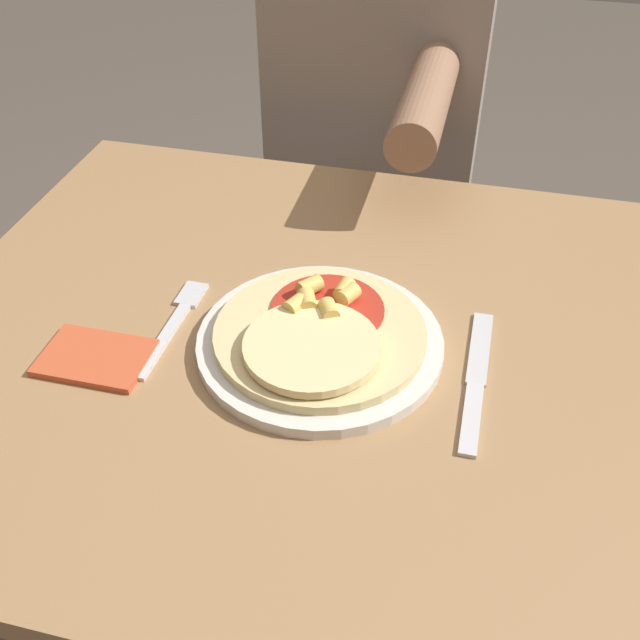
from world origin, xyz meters
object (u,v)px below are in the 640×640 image
at_px(fork, 175,321).
at_px(person_diner, 376,132).
at_px(pizza, 319,333).
at_px(plate, 320,343).
at_px(dining_table, 335,416).
at_px(knife, 476,381).

xyz_separation_m(fork, person_diner, (0.12, 0.67, -0.06)).
bearing_deg(pizza, plate, 83.00).
xyz_separation_m(dining_table, plate, (-0.01, -0.02, 0.14)).
height_order(dining_table, knife, knife).
bearing_deg(dining_table, knife, -12.19).
xyz_separation_m(pizza, person_diner, (-0.06, 0.68, -0.08)).
xyz_separation_m(dining_table, knife, (0.16, -0.03, 0.13)).
relative_size(pizza, fork, 1.35).
bearing_deg(pizza, fork, 178.00).
height_order(plate, pizza, pizza).
bearing_deg(knife, plate, 174.99).
xyz_separation_m(plate, pizza, (-0.00, -0.00, 0.02)).
distance_m(dining_table, pizza, 0.16).
relative_size(pizza, knife, 1.07).
xyz_separation_m(dining_table, person_diner, (-0.07, 0.66, 0.07)).
bearing_deg(fork, pizza, -2.00).
height_order(pizza, knife, pizza).
distance_m(fork, knife, 0.35).
distance_m(plate, fork, 0.17).
bearing_deg(fork, plate, -0.75).
xyz_separation_m(plate, knife, (0.17, -0.02, -0.00)).
bearing_deg(dining_table, plate, -126.34).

